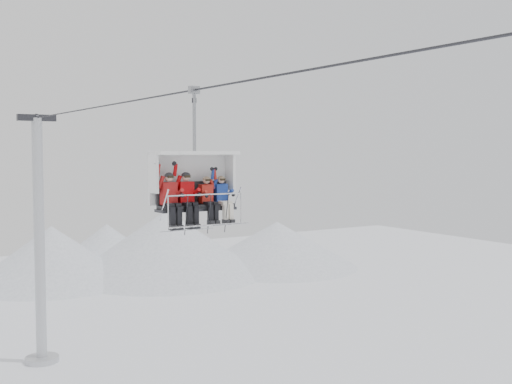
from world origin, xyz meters
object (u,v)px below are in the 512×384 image
lift_tower_right (40,257)px  skier_center_left (187,197)px  skier_center_right (208,198)px  skier_far_left (170,198)px  skier_far_right (223,198)px  chairlift_carrier (193,180)px

lift_tower_right → skier_center_left: lift_tower_right is taller
lift_tower_right → skier_center_right: 19.35m
skier_far_left → skier_far_right: skier_far_left is taller
lift_tower_right → chairlift_carrier: (0.00, -18.52, 4.93)m
skier_center_left → skier_far_right: bearing=-0.9°
skier_far_left → skier_far_right: size_ratio=1.01×
chairlift_carrier → skier_center_left: chairlift_carrier is taller
lift_tower_right → skier_center_left: size_ratio=7.90×
lift_tower_right → skier_far_right: size_ratio=7.99×
chairlift_carrier → lift_tower_right: bearing=90.0°
skier_far_left → skier_center_right: (1.18, -0.02, -0.06)m
chairlift_carrier → skier_far_right: 1.03m
lift_tower_right → skier_center_right: size_ratio=7.99×
lift_tower_right → skier_center_right: bearing=-89.0°
skier_far_right → skier_far_left: bearing=179.4°
lift_tower_right → skier_center_left: 19.35m
skier_center_right → skier_far_right: same height
chairlift_carrier → skier_far_right: chairlift_carrier is taller
skier_center_right → skier_center_left: bearing=178.5°
lift_tower_right → skier_far_left: lift_tower_right is taller
skier_center_left → skier_center_right: (0.66, -0.02, -0.06)m
skier_center_right → skier_far_right: (0.49, 0.00, 0.00)m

